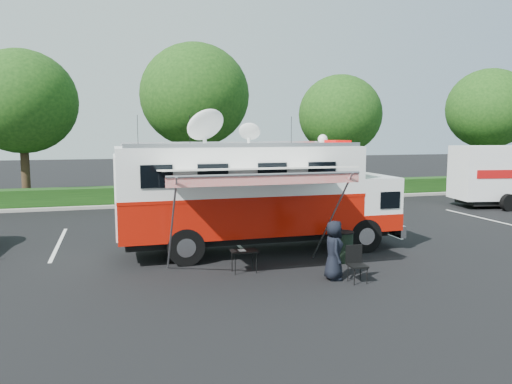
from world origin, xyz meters
TOP-DOWN VIEW (x-y plane):
  - ground_plane at (0.00, 0.00)m, footprint 120.00×120.00m
  - back_border at (1.14, 12.90)m, footprint 60.00×6.14m
  - stall_lines at (-0.50, 3.00)m, footprint 24.12×5.50m
  - command_truck at (-0.08, -0.00)m, footprint 9.20×2.53m
  - awning at (-0.90, -2.63)m, footprint 5.02×2.60m
  - person at (0.97, -3.59)m, footprint 0.68×0.87m
  - folding_table at (-1.15, -2.30)m, footprint 0.76×0.56m
  - folding_chair at (1.44, -3.93)m, footprint 0.48×0.50m
  - trash_bin at (2.03, -2.00)m, footprint 0.62×0.62m

SIDE VIEW (x-z plane):
  - ground_plane at x=0.00m, z-range 0.00..0.00m
  - person at x=0.97m, z-range -0.79..0.79m
  - stall_lines at x=-0.50m, z-range 0.00..0.01m
  - trash_bin at x=2.03m, z-range 0.00..0.93m
  - folding_chair at x=1.44m, z-range 0.09..1.04m
  - folding_table at x=-1.15m, z-range 0.26..0.89m
  - command_truck at x=-0.08m, z-range -0.32..4.10m
  - awning at x=-0.90m, z-range 1.33..4.36m
  - back_border at x=1.14m, z-range 0.57..9.44m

